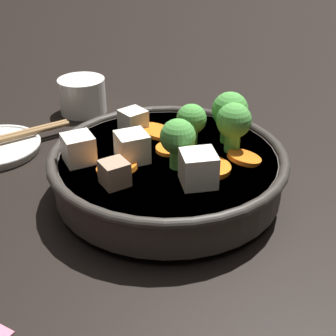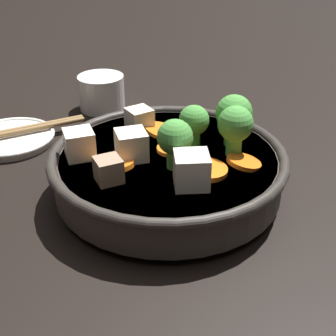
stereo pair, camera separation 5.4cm
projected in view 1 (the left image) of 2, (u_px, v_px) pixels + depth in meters
ground_plane at (168, 194)px, 0.56m from camera, size 3.00×3.00×0.00m
stirfry_bowl at (169, 165)px, 0.54m from camera, size 0.27×0.27×0.11m
tea_cup at (82, 95)px, 0.76m from camera, size 0.08×0.08×0.06m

